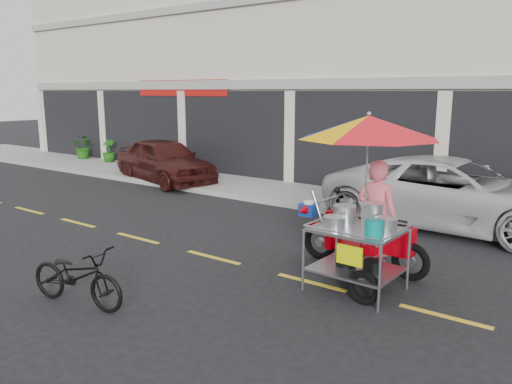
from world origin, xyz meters
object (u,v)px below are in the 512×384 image
Objects in this scene: maroon_sedan at (165,160)px; white_pickup at (453,193)px; near_bicycle at (77,276)px; food_vendor_rig at (369,177)px.

white_pickup reaches higher than maroon_sedan.
near_bicycle is 0.61× the size of food_vendor_rig.
maroon_sedan is 9.75m from food_vendor_rig.
food_vendor_rig reaches higher than white_pickup.
near_bicycle is (-3.04, -7.17, -0.33)m from white_pickup.
food_vendor_rig is at bearing -52.14° from near_bicycle.
food_vendor_rig is at bearing -101.18° from maroon_sedan.
maroon_sedan is 8.95m from white_pickup.
white_pickup is 7.79m from near_bicycle.
food_vendor_rig reaches higher than maroon_sedan.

